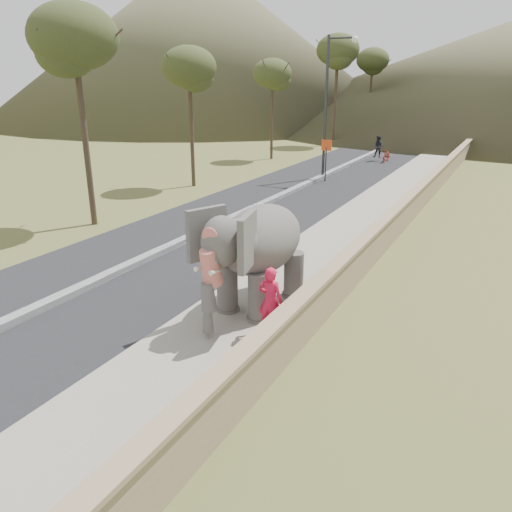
% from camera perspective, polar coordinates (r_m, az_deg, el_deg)
% --- Properties ---
extents(ground, '(160.00, 160.00, 0.00)m').
position_cam_1_polar(ground, '(12.45, -1.63, -7.76)').
color(ground, olive).
rests_on(ground, ground).
extents(road, '(7.00, 120.00, 0.03)m').
position_cam_1_polar(road, '(22.95, -0.25, 5.25)').
color(road, black).
rests_on(road, ground).
extents(median, '(0.35, 120.00, 0.22)m').
position_cam_1_polar(median, '(22.92, -0.25, 5.48)').
color(median, black).
rests_on(median, ground).
extents(walkway, '(3.00, 120.00, 0.15)m').
position_cam_1_polar(walkway, '(21.12, 11.83, 3.72)').
color(walkway, '#9E9687').
rests_on(walkway, ground).
extents(parapet, '(0.30, 120.00, 1.10)m').
position_cam_1_polar(parapet, '(20.63, 16.32, 4.33)').
color(parapet, tan).
rests_on(parapet, ground).
extents(lamppost, '(1.76, 0.36, 8.00)m').
position_cam_1_polar(lamppost, '(30.22, 8.61, 17.85)').
color(lamppost, '#323237').
rests_on(lamppost, ground).
extents(signboard, '(0.60, 0.08, 2.40)m').
position_cam_1_polar(signboard, '(29.55, 8.02, 11.54)').
color(signboard, '#2D2D33').
rests_on(signboard, ground).
extents(hill_left, '(60.00, 60.00, 22.00)m').
position_cam_1_polar(hill_left, '(78.04, -6.61, 23.44)').
color(hill_left, brown).
rests_on(hill_left, ground).
extents(elephant_and_man, '(2.38, 3.96, 2.75)m').
position_cam_1_polar(elephant_and_man, '(12.68, 0.67, 0.23)').
color(elephant_and_man, '#65605B').
rests_on(elephant_and_man, ground).
extents(motorcyclist, '(1.34, 1.83, 1.84)m').
position_cam_1_polar(motorcyclist, '(37.85, 14.35, 11.46)').
color(motorcyclist, maroon).
rests_on(motorcyclist, ground).
extents(trees, '(47.87, 45.12, 9.59)m').
position_cam_1_polar(trees, '(39.12, 23.18, 15.79)').
color(trees, '#473828').
rests_on(trees, ground).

